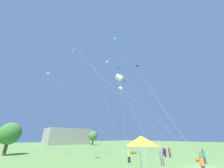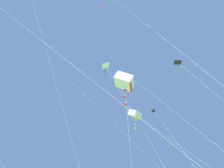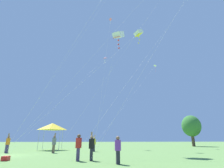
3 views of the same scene
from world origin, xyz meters
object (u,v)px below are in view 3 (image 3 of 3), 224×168
at_px(person_orange_shirt, 8,143).
at_px(person_grey_shirt, 54,143).
at_px(kite_pink_delta_6, 110,21).
at_px(person_yellow_shirt, 94,143).
at_px(kite_white_box_1, 118,35).
at_px(kite_white_box_9, 138,33).
at_px(person_black_shirt, 92,146).
at_px(festival_tent, 52,127).
at_px(cooler_box, 6,158).
at_px(kite_pink_delta_0, 104,58).
at_px(person_purple_shirt, 118,149).
at_px(kite_white_delta_3, 154,67).
at_px(person_red_shirt, 78,146).

distance_m(person_orange_shirt, person_grey_shirt, 5.20).
bearing_deg(kite_pink_delta_6, person_yellow_shirt, -17.42).
height_order(kite_white_box_1, kite_white_box_9, kite_white_box_1).
relative_size(person_black_shirt, kite_white_box_1, 0.12).
bearing_deg(person_black_shirt, festival_tent, 20.49).
distance_m(person_grey_shirt, person_black_shirt, 8.70).
bearing_deg(kite_white_box_9, kite_pink_delta_6, -171.48).
xyz_separation_m(cooler_box, person_grey_shirt, (-7.05, 1.84, 0.85)).
bearing_deg(kite_white_box_1, person_orange_shirt, -91.43).
height_order(kite_pink_delta_0, kite_white_box_1, kite_pink_delta_0).
distance_m(person_orange_shirt, person_black_shirt, 12.55).
bearing_deg(kite_pink_delta_6, kite_white_box_9, 8.52).
xyz_separation_m(festival_tent, person_grey_shirt, (5.96, 1.51, -2.17)).
bearing_deg(person_purple_shirt, kite_white_box_1, -52.90).
relative_size(person_grey_shirt, kite_white_box_9, 0.14).
bearing_deg(person_yellow_shirt, kite_pink_delta_6, 93.22).
xyz_separation_m(cooler_box, kite_white_delta_3, (-19.89, 19.23, 16.35)).
xyz_separation_m(person_grey_shirt, kite_pink_delta_0, (-11.87, 6.37, 16.35)).
bearing_deg(person_grey_shirt, person_red_shirt, -87.76).
height_order(person_orange_shirt, kite_white_box_9, kite_white_box_9).
relative_size(cooler_box, person_grey_shirt, 0.28).
xyz_separation_m(person_red_shirt, kite_white_delta_3, (-20.67, 14.37, 15.57)).
distance_m(kite_pink_delta_6, kite_white_box_9, 18.29).
height_order(cooler_box, person_red_shirt, person_red_shirt).
relative_size(person_yellow_shirt, kite_pink_delta_0, 0.11).
xyz_separation_m(person_purple_shirt, person_yellow_shirt, (-11.58, -1.02, 0.10)).
relative_size(person_purple_shirt, kite_pink_delta_0, 0.09).
distance_m(festival_tent, person_red_shirt, 14.68).
height_order(festival_tent, kite_white_box_9, kite_white_box_9).
bearing_deg(kite_white_box_9, person_purple_shirt, -27.64).
bearing_deg(person_orange_shirt, kite_white_box_9, 110.29).
bearing_deg(person_purple_shirt, person_grey_shirt, -13.23).
bearing_deg(kite_white_box_9, festival_tent, -125.38).
height_order(cooler_box, person_grey_shirt, person_grey_shirt).
bearing_deg(kite_white_delta_3, festival_tent, -69.98).
relative_size(kite_pink_delta_0, kite_pink_delta_6, 0.65).
xyz_separation_m(person_purple_shirt, kite_pink_delta_0, (-21.62, 0.94, 16.51)).
height_order(person_red_shirt, kite_white_box_1, kite_white_box_1).
relative_size(cooler_box, person_black_shirt, 0.30).
relative_size(person_purple_shirt, person_red_shirt, 0.90).
xyz_separation_m(person_black_shirt, kite_white_box_1, (-8.42, 3.47, 14.69)).
bearing_deg(person_orange_shirt, kite_pink_delta_0, 164.82).
distance_m(cooler_box, kite_white_box_1, 19.57).
relative_size(kite_white_box_1, kite_white_box_9, 1.10).
bearing_deg(person_black_shirt, person_purple_shirt, -143.57).
bearing_deg(person_grey_shirt, kite_white_box_1, -13.80).
xyz_separation_m(person_yellow_shirt, person_black_shirt, (9.60, -0.50, -0.03)).
height_order(person_red_shirt, kite_white_delta_3, kite_white_delta_3).
height_order(festival_tent, cooler_box, festival_tent).
xyz_separation_m(person_purple_shirt, kite_white_box_1, (-10.40, 1.95, 14.77)).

